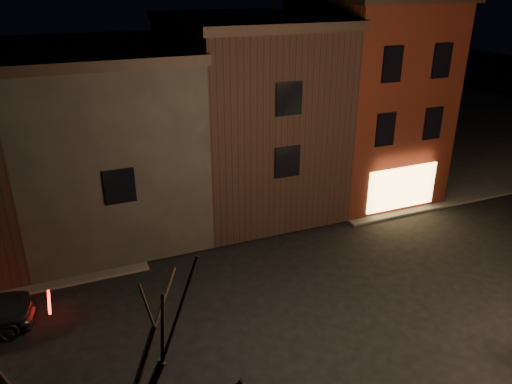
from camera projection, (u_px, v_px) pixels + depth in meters
ground at (313, 309)px, 18.28m from camera, size 120.00×120.00×0.00m
sidewalk_far_right at (407, 120)px, 42.29m from camera, size 30.00×30.00×0.12m
corner_building at (363, 93)px, 27.00m from camera, size 6.50×8.50×10.50m
row_building_a at (245, 111)px, 25.79m from camera, size 7.30×10.30×9.40m
row_building_b at (102, 136)px, 23.41m from camera, size 7.80×10.30×8.40m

